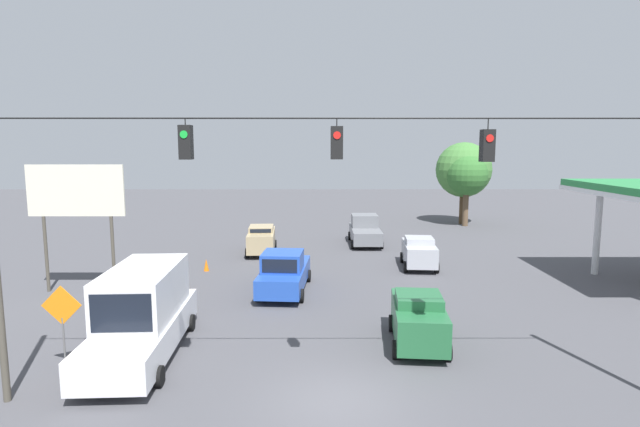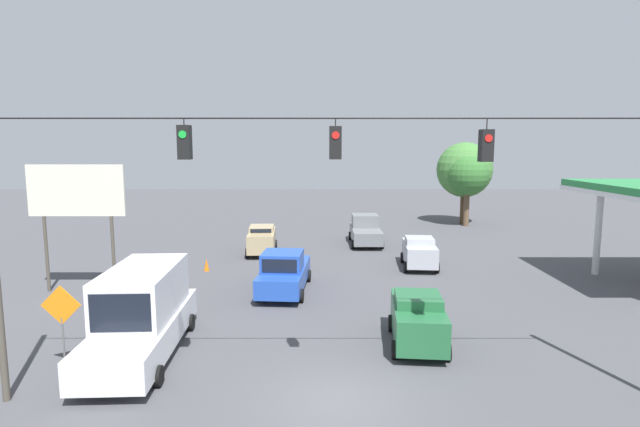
# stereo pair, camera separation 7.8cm
# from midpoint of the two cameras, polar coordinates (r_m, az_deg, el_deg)

# --- Properties ---
(ground_plane) EXTENTS (140.00, 140.00, 0.00)m
(ground_plane) POSITION_cam_midpoint_polar(r_m,az_deg,el_deg) (15.08, 1.65, -20.72)
(ground_plane) COLOR #47474C
(overhead_signal_span) EXTENTS (18.86, 0.38, 8.35)m
(overhead_signal_span) POSITION_cam_midpoint_polar(r_m,az_deg,el_deg) (13.49, 1.63, -0.64)
(overhead_signal_span) COLOR #4C473D
(overhead_signal_span) RESTS_ON ground_plane
(sedan_tan_withflow_far) EXTENTS (2.13, 4.48, 1.87)m
(sedan_tan_withflow_far) POSITION_cam_midpoint_polar(r_m,az_deg,el_deg) (33.82, -6.77, -2.91)
(sedan_tan_withflow_far) COLOR tan
(sedan_tan_withflow_far) RESTS_ON ground_plane
(pickup_truck_grey_oncoming_deep) EXTENTS (2.27, 5.25, 2.12)m
(pickup_truck_grey_oncoming_deep) POSITION_cam_midpoint_polar(r_m,az_deg,el_deg) (36.98, 5.10, -1.97)
(pickup_truck_grey_oncoming_deep) COLOR slate
(pickup_truck_grey_oncoming_deep) RESTS_ON ground_plane
(sedan_silver_oncoming_far) EXTENTS (2.21, 3.95, 1.82)m
(sedan_silver_oncoming_far) POSITION_cam_midpoint_polar(r_m,az_deg,el_deg) (30.25, 11.18, -4.32)
(sedan_silver_oncoming_far) COLOR #A8AAB2
(sedan_silver_oncoming_far) RESTS_ON ground_plane
(sedan_green_crossing_near) EXTENTS (2.25, 4.11, 1.89)m
(sedan_green_crossing_near) POSITION_cam_midpoint_polar(r_m,az_deg,el_deg) (18.77, 11.04, -11.71)
(sedan_green_crossing_near) COLOR #236038
(sedan_green_crossing_near) RESTS_ON ground_plane
(pickup_truck_blue_withflow_mid) EXTENTS (2.57, 5.64, 2.12)m
(pickup_truck_blue_withflow_mid) POSITION_cam_midpoint_polar(r_m,az_deg,el_deg) (24.87, -4.20, -6.75)
(pickup_truck_blue_withflow_mid) COLOR #234CB2
(pickup_truck_blue_withflow_mid) RESTS_ON ground_plane
(box_truck_white_parked_shoulder) EXTENTS (2.76, 7.19, 3.02)m
(box_truck_white_parked_shoulder) POSITION_cam_midpoint_polar(r_m,az_deg,el_deg) (18.60, -19.67, -10.59)
(box_truck_white_parked_shoulder) COLOR silver
(box_truck_white_parked_shoulder) RESTS_ON ground_plane
(traffic_cone_nearest) EXTENTS (0.30, 0.30, 0.70)m
(traffic_cone_nearest) POSITION_cam_midpoint_polar(r_m,az_deg,el_deg) (20.20, -19.92, -12.52)
(traffic_cone_nearest) COLOR orange
(traffic_cone_nearest) RESTS_ON ground_plane
(traffic_cone_second) EXTENTS (0.30, 0.30, 0.70)m
(traffic_cone_second) POSITION_cam_midpoint_polar(r_m,az_deg,el_deg) (23.23, -16.92, -9.73)
(traffic_cone_second) COLOR orange
(traffic_cone_second) RESTS_ON ground_plane
(traffic_cone_third) EXTENTS (0.30, 0.30, 0.70)m
(traffic_cone_third) POSITION_cam_midpoint_polar(r_m,az_deg,el_deg) (26.51, -15.17, -7.49)
(traffic_cone_third) COLOR orange
(traffic_cone_third) RESTS_ON ground_plane
(traffic_cone_fourth) EXTENTS (0.30, 0.30, 0.70)m
(traffic_cone_fourth) POSITION_cam_midpoint_polar(r_m,az_deg,el_deg) (29.75, -12.94, -5.75)
(traffic_cone_fourth) COLOR orange
(traffic_cone_fourth) RESTS_ON ground_plane
(roadside_billboard) EXTENTS (4.71, 0.16, 6.30)m
(roadside_billboard) POSITION_cam_midpoint_polar(r_m,az_deg,el_deg) (26.99, -26.18, 1.57)
(roadside_billboard) COLOR #4C473D
(roadside_billboard) RESTS_ON ground_plane
(work_zone_sign) EXTENTS (1.27, 0.06, 2.84)m
(work_zone_sign) POSITION_cam_midpoint_polar(r_m,az_deg,el_deg) (18.00, -27.52, -9.96)
(work_zone_sign) COLOR slate
(work_zone_sign) RESTS_ON ground_plane
(pedestrian) EXTENTS (0.40, 0.28, 1.73)m
(pedestrian) POSITION_cam_midpoint_polar(r_m,az_deg,el_deg) (22.69, -18.51, -8.84)
(pedestrian) COLOR #2D334C
(pedestrian) RESTS_ON ground_plane
(tree_horizon_left) EXTENTS (3.73, 3.73, 6.52)m
(tree_horizon_left) POSITION_cam_midpoint_polar(r_m,az_deg,el_deg) (46.60, 16.38, 4.24)
(tree_horizon_left) COLOR brown
(tree_horizon_left) RESTS_ON ground_plane
(tree_horizon_right) EXTENTS (5.05, 5.05, 7.54)m
(tree_horizon_right) POSITION_cam_midpoint_polar(r_m,az_deg,el_deg) (47.86, 16.05, 4.80)
(tree_horizon_right) COLOR #4C3823
(tree_horizon_right) RESTS_ON ground_plane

